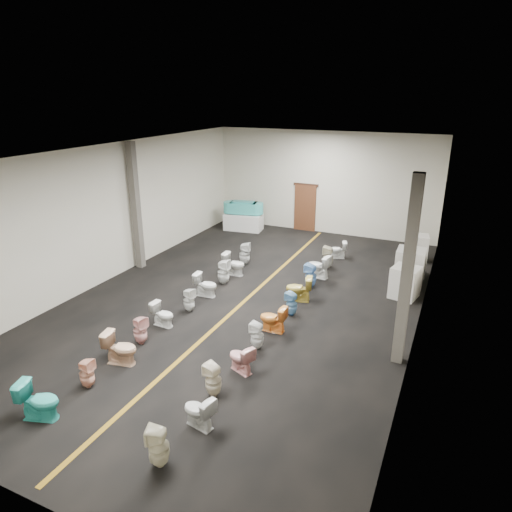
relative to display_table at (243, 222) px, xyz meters
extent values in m
plane|color=black|center=(3.39, -6.81, -0.38)|extent=(16.00, 16.00, 0.00)
plane|color=black|center=(3.39, -6.81, 4.12)|extent=(16.00, 16.00, 0.00)
plane|color=beige|center=(3.39, 1.19, 1.87)|extent=(10.00, 0.00, 10.00)
plane|color=beige|center=(3.39, -14.81, 1.87)|extent=(10.00, 0.00, 10.00)
plane|color=beige|center=(-1.61, -6.81, 1.87)|extent=(0.00, 16.00, 16.00)
plane|color=beige|center=(8.39, -6.81, 1.87)|extent=(0.00, 16.00, 16.00)
cube|color=#8E6414|center=(3.39, -6.81, -0.38)|extent=(0.12, 15.60, 0.01)
cube|color=#562D19|center=(2.59, 1.13, 0.67)|extent=(1.00, 0.10, 2.10)
cube|color=#331C11|center=(2.59, 1.14, 1.74)|extent=(1.15, 0.08, 0.10)
cube|color=#59544C|center=(-1.36, -5.81, 1.87)|extent=(0.25, 0.25, 4.50)
cube|color=#59544C|center=(8.14, -8.31, 1.87)|extent=(0.25, 0.25, 4.50)
cube|color=white|center=(0.00, 0.00, 0.00)|extent=(1.81, 1.07, 0.76)
cube|color=#3FB7B0|center=(0.00, 0.00, 0.67)|extent=(1.31, 0.89, 0.50)
cylinder|color=#3FB7B0|center=(-0.59, -0.12, 0.67)|extent=(0.66, 0.66, 0.50)
cylinder|color=#3FB7B0|center=(0.59, 0.12, 0.67)|extent=(0.66, 0.66, 0.50)
cube|color=teal|center=(0.00, 0.00, 0.87)|extent=(1.07, 0.66, 0.20)
cube|color=silver|center=(7.79, -4.55, 0.12)|extent=(0.92, 0.92, 1.00)
cube|color=beige|center=(7.79, -3.47, 0.23)|extent=(0.91, 0.91, 1.23)
cube|color=silver|center=(7.79, -2.58, 0.05)|extent=(0.93, 0.93, 0.85)
cube|color=silver|center=(7.79, -0.92, 0.12)|extent=(0.79, 0.79, 1.00)
imported|color=#2FAFA3|center=(2.06, -13.33, 0.03)|extent=(0.89, 0.67, 0.81)
imported|color=#F4B194|center=(2.17, -12.18, -0.03)|extent=(0.34, 0.33, 0.69)
imported|color=#DEAF8B|center=(2.21, -11.14, 0.02)|extent=(0.86, 0.59, 0.80)
imported|color=#E9AAA5|center=(2.07, -10.23, 0.00)|extent=(0.42, 0.42, 0.76)
imported|color=white|center=(2.03, -9.20, -0.05)|extent=(0.68, 0.41, 0.67)
imported|color=white|center=(2.21, -8.17, -0.02)|extent=(0.39, 0.38, 0.72)
imported|color=white|center=(2.11, -7.04, -0.01)|extent=(0.76, 0.47, 0.74)
imported|color=white|center=(2.18, -5.99, 0.05)|extent=(0.42, 0.42, 0.86)
imported|color=silver|center=(2.12, -5.10, 0.02)|extent=(0.79, 0.48, 0.79)
imported|color=silver|center=(2.03, -4.06, 0.05)|extent=(0.47, 0.47, 0.85)
imported|color=beige|center=(4.91, -13.37, 0.02)|extent=(0.46, 0.46, 0.80)
imported|color=silver|center=(5.02, -12.25, -0.04)|extent=(0.74, 0.51, 0.68)
imported|color=beige|center=(4.80, -11.31, 0.00)|extent=(0.42, 0.42, 0.76)
imported|color=#EEA7A3|center=(4.93, -10.27, -0.04)|extent=(0.77, 0.61, 0.68)
imported|color=white|center=(4.87, -9.21, -0.02)|extent=(0.34, 0.34, 0.72)
imported|color=orange|center=(4.89, -8.23, -0.01)|extent=(0.73, 0.43, 0.74)
imported|color=#69A1CA|center=(5.02, -7.16, -0.02)|extent=(0.41, 0.41, 0.72)
imported|color=gold|center=(4.89, -6.17, 0.02)|extent=(0.87, 0.62, 0.80)
imported|color=#75A8DE|center=(4.90, -5.03, 0.03)|extent=(0.43, 0.42, 0.81)
imported|color=white|center=(4.87, -4.12, 0.03)|extent=(0.88, 0.60, 0.82)
imported|color=beige|center=(4.92, -3.06, 0.03)|extent=(0.38, 0.37, 0.81)
imported|color=white|center=(4.97, -1.93, -0.04)|extent=(0.74, 0.57, 0.67)
camera|label=1|loc=(8.97, -18.29, 5.70)|focal=32.00mm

